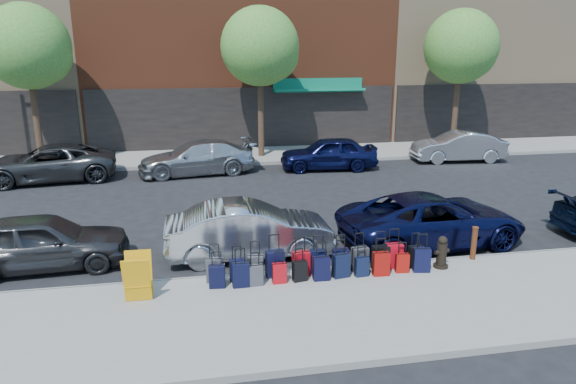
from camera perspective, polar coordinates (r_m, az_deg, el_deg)
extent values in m
plane|color=black|center=(17.17, -0.44, -2.84)|extent=(120.00, 120.00, 0.00)
cube|color=gray|center=(11.31, 5.42, -12.88)|extent=(60.00, 4.00, 0.15)
cube|color=gray|center=(26.73, -4.17, 4.08)|extent=(60.00, 4.00, 0.15)
cube|color=gray|center=(13.06, 3.01, -8.73)|extent=(60.00, 0.08, 0.15)
cube|color=gray|center=(24.77, -3.65, 3.15)|extent=(60.00, 0.08, 0.15)
cube|color=black|center=(28.37, -4.68, 8.08)|extent=(16.66, 0.15, 3.40)
cube|color=#0B684C|center=(28.55, 3.49, 11.18)|extent=(5.00, 0.91, 0.27)
cube|color=#0B684C|center=(28.81, 3.36, 11.92)|extent=(5.00, 0.10, 0.60)
cube|color=black|center=(33.92, 23.60, 8.09)|extent=(14.70, 0.15, 3.40)
cylinder|color=black|center=(26.68, -26.23, 7.88)|extent=(0.30, 0.30, 4.80)
sphere|color=#337828|center=(26.52, -27.03, 14.22)|extent=(3.80, 3.80, 3.80)
sphere|color=#337828|center=(26.37, -25.65, 13.55)|extent=(2.58, 2.58, 2.58)
cylinder|color=black|center=(25.91, -3.04, 9.27)|extent=(0.30, 0.30, 4.80)
sphere|color=#337828|center=(25.74, -3.14, 15.85)|extent=(3.80, 3.80, 3.80)
sphere|color=#337828|center=(25.83, -1.76, 15.02)|extent=(2.58, 2.58, 2.58)
cylinder|color=black|center=(29.17, 18.15, 9.25)|extent=(0.30, 0.30, 4.80)
sphere|color=#337828|center=(29.02, 18.67, 15.07)|extent=(3.80, 3.80, 3.80)
sphere|color=#337828|center=(29.31, 19.66, 14.24)|extent=(2.58, 2.58, 2.58)
cube|color=#3A3A3F|center=(12.31, -8.15, -8.60)|extent=(0.41, 0.27, 0.58)
cylinder|color=black|center=(12.07, -8.27, -5.89)|extent=(0.22, 0.06, 0.03)
cube|color=black|center=(12.33, -5.66, -8.58)|extent=(0.36, 0.20, 0.54)
cylinder|color=black|center=(12.10, -5.73, -6.08)|extent=(0.20, 0.03, 0.03)
cube|color=#3A3B3F|center=(12.41, -3.64, -8.28)|extent=(0.40, 0.25, 0.57)
cylinder|color=black|center=(12.18, -3.70, -5.63)|extent=(0.21, 0.06, 0.03)
cube|color=black|center=(12.46, -1.46, -7.94)|extent=(0.46, 0.29, 0.66)
cylinder|color=black|center=(12.19, -1.48, -4.88)|extent=(0.25, 0.06, 0.03)
cube|color=#B40B17|center=(12.50, 1.46, -7.98)|extent=(0.43, 0.28, 0.60)
cylinder|color=black|center=(12.25, 1.48, -5.18)|extent=(0.23, 0.06, 0.03)
cube|color=black|center=(12.67, 3.38, -7.69)|extent=(0.43, 0.28, 0.60)
cylinder|color=black|center=(12.42, 3.43, -4.96)|extent=(0.22, 0.07, 0.03)
cube|color=black|center=(12.80, 5.84, -7.53)|extent=(0.40, 0.24, 0.58)
cylinder|color=black|center=(12.56, 5.92, -4.89)|extent=(0.22, 0.04, 0.03)
cube|color=#323236|center=(12.88, 7.98, -7.39)|extent=(0.43, 0.27, 0.60)
cylinder|color=black|center=(12.64, 8.09, -4.66)|extent=(0.23, 0.06, 0.03)
cube|color=black|center=(13.02, 10.23, -7.21)|extent=(0.41, 0.23, 0.61)
cylinder|color=black|center=(12.78, 10.37, -4.46)|extent=(0.23, 0.04, 0.03)
cube|color=#AF0B1A|center=(13.20, 11.69, -6.94)|extent=(0.43, 0.25, 0.63)
cylinder|color=black|center=(12.95, 11.86, -4.17)|extent=(0.24, 0.04, 0.03)
cube|color=black|center=(13.38, 14.00, -6.96)|extent=(0.38, 0.24, 0.55)
cylinder|color=black|center=(13.16, 14.17, -4.56)|extent=(0.21, 0.05, 0.03)
cube|color=black|center=(12.05, -7.90, -9.27)|extent=(0.38, 0.24, 0.54)
cylinder|color=black|center=(11.81, -8.00, -6.71)|extent=(0.21, 0.05, 0.03)
cube|color=black|center=(12.02, -5.27, -9.15)|extent=(0.39, 0.23, 0.57)
cylinder|color=black|center=(11.77, -5.35, -6.39)|extent=(0.22, 0.04, 0.03)
cube|color=#3B3B40|center=(12.07, -3.63, -9.22)|extent=(0.35, 0.22, 0.49)
cylinder|color=black|center=(11.85, -3.67, -6.87)|extent=(0.19, 0.05, 0.03)
cube|color=#AF0B13|center=(12.16, -0.98, -9.02)|extent=(0.32, 0.19, 0.48)
cylinder|color=black|center=(11.95, -0.99, -6.77)|extent=(0.18, 0.03, 0.03)
cube|color=black|center=(12.26, 1.31, -8.76)|extent=(0.37, 0.25, 0.49)
cylinder|color=black|center=(12.05, 1.32, -6.43)|extent=(0.19, 0.07, 0.03)
cube|color=black|center=(12.32, 3.73, -8.46)|extent=(0.39, 0.23, 0.57)
cylinder|color=black|center=(12.07, 3.78, -5.75)|extent=(0.22, 0.04, 0.03)
cube|color=black|center=(12.50, 5.92, -8.14)|extent=(0.43, 0.29, 0.58)
cylinder|color=black|center=(12.26, 6.00, -5.45)|extent=(0.22, 0.07, 0.03)
cube|color=black|center=(12.63, 8.18, -8.20)|extent=(0.34, 0.21, 0.48)
cylinder|color=black|center=(12.43, 8.28, -6.00)|extent=(0.18, 0.04, 0.03)
cube|color=maroon|center=(12.73, 10.30, -7.86)|extent=(0.40, 0.25, 0.58)
cylinder|color=black|center=(12.49, 10.44, -5.23)|extent=(0.22, 0.05, 0.03)
cube|color=#9C0F0A|center=(13.01, 12.56, -7.71)|extent=(0.34, 0.22, 0.47)
cylinder|color=black|center=(12.82, 12.70, -5.60)|extent=(0.18, 0.05, 0.03)
cube|color=black|center=(13.14, 14.63, -7.32)|extent=(0.44, 0.31, 0.59)
cylinder|color=black|center=(12.90, 14.82, -4.68)|extent=(0.23, 0.07, 0.03)
cylinder|color=black|center=(13.62, 16.59, -7.86)|extent=(0.37, 0.37, 0.06)
cylinder|color=black|center=(13.49, 16.70, -6.61)|extent=(0.25, 0.25, 0.58)
sphere|color=black|center=(13.36, 16.82, -5.18)|extent=(0.23, 0.23, 0.23)
cylinder|color=black|center=(13.47, 16.72, -6.37)|extent=(0.43, 0.20, 0.10)
cylinder|color=#38190C|center=(14.22, 19.96, -5.40)|extent=(0.14, 0.14, 0.86)
cylinder|color=#38190C|center=(14.08, 20.12, -3.76)|extent=(0.16, 0.16, 0.04)
cube|color=orange|center=(11.61, -16.45, -9.43)|extent=(0.58, 0.27, 1.03)
cube|color=orange|center=(11.95, -16.25, -8.67)|extent=(0.58, 0.27, 1.03)
cube|color=orange|center=(11.84, -16.29, -9.73)|extent=(0.58, 0.39, 0.02)
imported|color=#323335|center=(14.53, -25.69, -5.00)|extent=(4.34, 1.97, 1.45)
imported|color=#B9BBC1|center=(13.88, -4.27, -4.26)|extent=(4.54, 1.66, 1.49)
imported|color=black|center=(15.24, 15.71, -2.97)|extent=(5.56, 2.99, 1.48)
imported|color=#363638|center=(23.92, -25.10, 2.90)|extent=(5.76, 3.22, 1.52)
imported|color=#B1B3B8|center=(23.25, -10.11, 3.78)|extent=(5.33, 2.68, 1.49)
imported|color=#0C0F37|center=(23.85, 4.52, 4.32)|extent=(4.59, 2.16, 1.52)
imported|color=silver|center=(26.86, 18.39, 4.83)|extent=(4.64, 1.95, 1.49)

